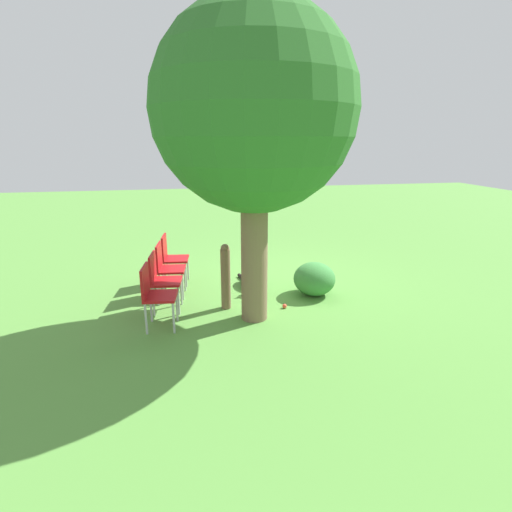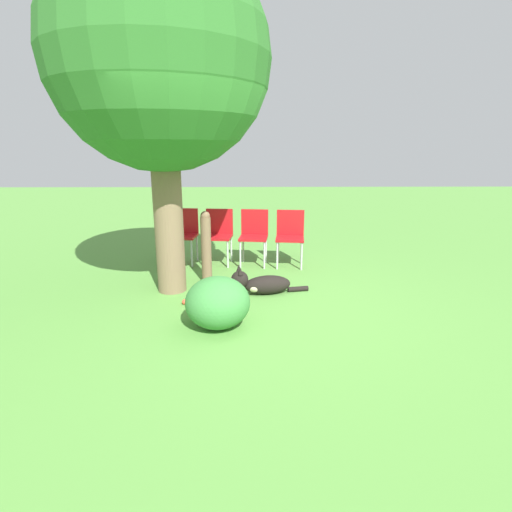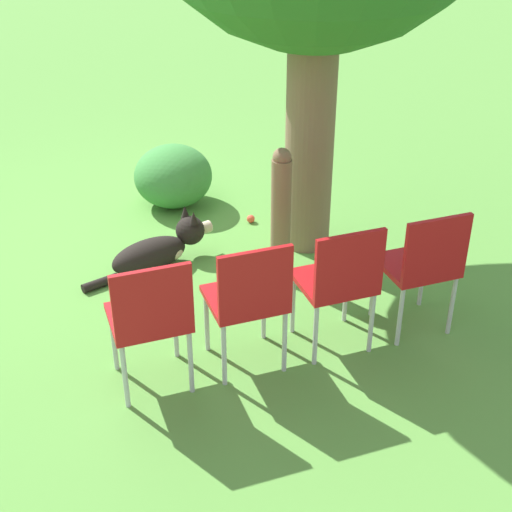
% 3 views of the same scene
% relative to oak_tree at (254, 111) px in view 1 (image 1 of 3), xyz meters
% --- Properties ---
extents(ground_plane, '(30.00, 30.00, 0.00)m').
position_rel_oak_tree_xyz_m(ground_plane, '(-0.46, -1.02, -2.83)').
color(ground_plane, '#56933D').
extents(oak_tree, '(2.62, 2.62, 4.16)m').
position_rel_oak_tree_xyz_m(oak_tree, '(0.00, 0.00, 0.00)').
color(oak_tree, '#7A6047').
rests_on(oak_tree, ground_plane).
extents(dog, '(0.39, 1.10, 0.40)m').
position_rel_oak_tree_xyz_m(dog, '(-0.17, -1.18, -2.69)').
color(dog, black).
rests_on(dog, ground_plane).
extents(fence_post, '(0.14, 0.14, 1.01)m').
position_rel_oak_tree_xyz_m(fence_post, '(0.36, -0.43, -2.31)').
color(fence_post, brown).
rests_on(fence_post, ground_plane).
extents(red_chair_0, '(0.47, 0.49, 0.89)m').
position_rel_oak_tree_xyz_m(red_chair_0, '(1.17, -1.69, -2.30)').
color(red_chair_0, '#B21419').
rests_on(red_chair_0, ground_plane).
extents(red_chair_1, '(0.47, 0.49, 0.89)m').
position_rel_oak_tree_xyz_m(red_chair_1, '(1.24, -1.11, -2.30)').
color(red_chair_1, '#B21419').
rests_on(red_chair_1, ground_plane).
extents(red_chair_2, '(0.47, 0.49, 0.89)m').
position_rel_oak_tree_xyz_m(red_chair_2, '(1.31, -0.53, -2.30)').
color(red_chair_2, '#B21419').
rests_on(red_chair_2, ground_plane).
extents(red_chair_3, '(0.47, 0.49, 0.89)m').
position_rel_oak_tree_xyz_m(red_chair_3, '(1.37, 0.05, -2.30)').
color(red_chair_3, '#B21419').
rests_on(red_chair_3, ground_plane).
extents(tennis_ball, '(0.07, 0.07, 0.07)m').
position_rel_oak_tree_xyz_m(tennis_ball, '(-0.52, -0.24, -2.79)').
color(tennis_ball, '#E54C33').
rests_on(tennis_ball, ground_plane).
extents(low_shrub, '(0.69, 0.69, 0.55)m').
position_rel_oak_tree_xyz_m(low_shrub, '(-1.14, -0.70, -2.55)').
color(low_shrub, '#3D843D').
rests_on(low_shrub, ground_plane).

